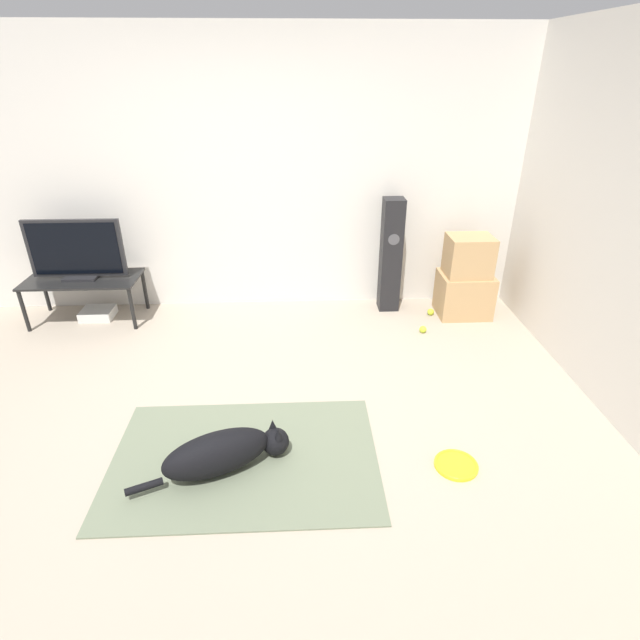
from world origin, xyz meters
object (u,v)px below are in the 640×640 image
at_px(frisbee, 456,465).
at_px(tennis_ball_by_boxes, 431,312).
at_px(cardboard_box_lower, 464,294).
at_px(cardboard_box_upper, 469,256).
at_px(tv, 76,250).
at_px(tv_stand, 83,283).
at_px(floor_speaker, 391,256).
at_px(game_console, 98,313).
at_px(dog, 223,452).
at_px(tennis_ball_near_speaker, 423,329).

relative_size(frisbee, tennis_ball_by_boxes, 4.08).
xyz_separation_m(cardboard_box_lower, cardboard_box_upper, (-0.01, -0.01, 0.40)).
bearing_deg(tennis_ball_by_boxes, tv, 178.79).
distance_m(cardboard_box_lower, tv, 3.68).
bearing_deg(tv_stand, frisbee, -35.87).
height_order(tv_stand, tv, tv).
bearing_deg(cardboard_box_lower, frisbee, -107.71).
bearing_deg(floor_speaker, tennis_ball_by_boxes, -25.48).
bearing_deg(cardboard_box_upper, game_console, 178.54).
xyz_separation_m(dog, game_console, (-1.50, 2.15, -0.10)).
relative_size(frisbee, cardboard_box_lower, 0.54).
bearing_deg(floor_speaker, tv_stand, -177.59).
bearing_deg(game_console, floor_speaker, 1.80).
xyz_separation_m(frisbee, tv_stand, (-2.97, 2.15, 0.37)).
relative_size(tv, tennis_ball_near_speaker, 13.02).
xyz_separation_m(cardboard_box_lower, floor_speaker, (-0.72, 0.17, 0.35)).
height_order(floor_speaker, tennis_ball_by_boxes, floor_speaker).
bearing_deg(cardboard_box_lower, dog, -135.31).
relative_size(tv, game_console, 2.87).
distance_m(dog, tv_stand, 2.64).
bearing_deg(dog, tennis_ball_near_speaker, 46.36).
xyz_separation_m(tennis_ball_by_boxes, game_console, (-3.27, 0.10, 0.01)).
xyz_separation_m(cardboard_box_upper, tv_stand, (-3.64, 0.06, -0.23)).
bearing_deg(tennis_ball_by_boxes, frisbee, -99.67).
distance_m(cardboard_box_lower, cardboard_box_upper, 0.40).
distance_m(cardboard_box_upper, tv, 3.64).
height_order(tv, tennis_ball_near_speaker, tv).
distance_m(dog, tennis_ball_near_speaker, 2.34).
relative_size(frisbee, tennis_ball_near_speaker, 4.08).
distance_m(tv_stand, game_console, 0.35).
bearing_deg(game_console, tv_stand, -150.60).
height_order(cardboard_box_upper, floor_speaker, floor_speaker).
distance_m(tv_stand, tv, 0.32).
height_order(tv, tennis_ball_by_boxes, tv).
relative_size(dog, tv_stand, 0.90).
relative_size(floor_speaker, tv, 1.30).
bearing_deg(cardboard_box_lower, tv_stand, 179.22).
height_order(tv_stand, tennis_ball_near_speaker, tv_stand).
bearing_deg(tennis_ball_near_speaker, tv, 172.28).
bearing_deg(game_console, frisbee, -36.82).
xyz_separation_m(tv, tennis_ball_near_speaker, (3.17, -0.43, -0.67)).
height_order(dog, frisbee, dog).
bearing_deg(dog, tv, 126.26).
bearing_deg(cardboard_box_lower, game_console, 178.68).
relative_size(cardboard_box_upper, floor_speaker, 0.37).
height_order(frisbee, tennis_ball_near_speaker, tennis_ball_near_speaker).
relative_size(dog, frisbee, 3.45).
bearing_deg(game_console, tv, -152.70).
relative_size(floor_speaker, game_console, 3.73).
distance_m(floor_speaker, game_console, 2.92).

